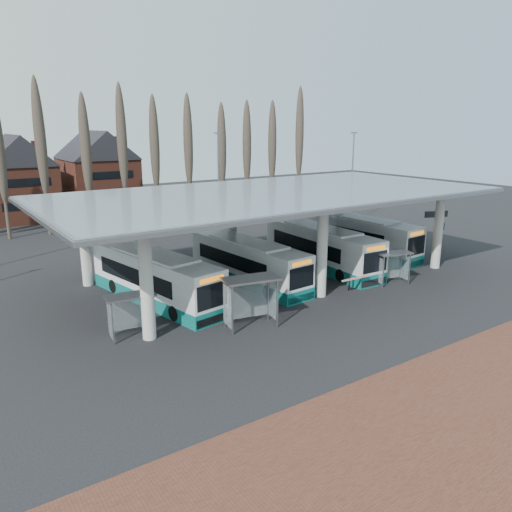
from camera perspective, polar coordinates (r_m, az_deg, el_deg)
ground at (r=31.63m, az=10.39°, el=-5.74°), size 140.00×140.00×0.00m
station_canopy at (r=36.14m, az=1.85°, el=6.37°), size 32.00×16.00×6.34m
poplar_row at (r=57.88m, az=-13.23°, el=12.23°), size 45.10×1.10×14.50m
lamp_post_b at (r=54.42m, az=-4.31°, el=8.80°), size 0.80×0.16×10.17m
lamp_post_c at (r=58.23m, az=10.93°, el=8.97°), size 0.80×0.16×10.17m
bus_0 at (r=32.40m, az=-11.55°, el=-2.49°), size 4.40×11.75×3.20m
bus_1 at (r=35.50m, az=-1.01°, el=-0.75°), size 3.16×11.24×3.09m
bus_2 at (r=39.57m, az=7.36°, el=0.89°), size 3.03×11.87×3.27m
bus_3 at (r=44.42m, az=11.50°, el=2.24°), size 3.23×11.93×3.28m
shelter_0 at (r=27.20m, az=-14.15°, el=-5.54°), size 2.70×1.61×2.37m
shelter_1 at (r=27.57m, az=-0.72°, el=-3.99°), size 3.34×2.12×2.87m
shelter_2 at (r=36.32m, az=15.25°, el=-0.53°), size 2.74×1.84×2.33m
info_sign_0 at (r=42.35m, az=20.22°, el=2.67°), size 2.11×0.84×3.26m
info_sign_1 at (r=48.13m, az=19.88°, el=4.22°), size 2.20×0.89×3.42m
barrier at (r=34.17m, az=11.12°, el=-2.64°), size 2.31×0.68×1.15m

